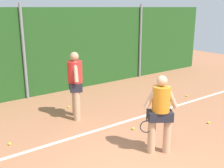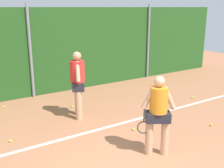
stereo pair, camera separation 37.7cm
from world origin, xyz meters
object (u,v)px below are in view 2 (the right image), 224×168
player_midcourt (78,81)px  tennis_ball_0 (193,97)px  tennis_ball_3 (134,129)px  player_foreground_near (158,112)px  tennis_ball_4 (10,141)px  tennis_ball_2 (211,125)px  tennis_ball_5 (73,106)px  tennis_ball_6 (4,107)px

player_midcourt → tennis_ball_0: player_midcourt is taller
tennis_ball_0 → tennis_ball_3: 3.46m
player_foreground_near → player_midcourt: (-0.49, 2.79, 0.10)m
tennis_ball_3 → tennis_ball_4: size_ratio=1.00×
tennis_ball_2 → tennis_ball_0: bearing=53.0°
tennis_ball_3 → tennis_ball_5: (-0.60, 2.43, 0.00)m
tennis_ball_0 → tennis_ball_3: same height
player_foreground_near → tennis_ball_5: (-0.30, 3.62, -0.94)m
player_midcourt → tennis_ball_6: bearing=63.0°
tennis_ball_6 → tennis_ball_4: bearing=-98.9°
player_foreground_near → tennis_ball_3: size_ratio=26.34×
tennis_ball_4 → tennis_ball_5: (2.24, 1.36, 0.00)m
tennis_ball_2 → tennis_ball_5: size_ratio=1.00×
tennis_ball_0 → tennis_ball_6: size_ratio=1.00×
player_midcourt → tennis_ball_4: (-2.05, -0.52, -1.04)m
tennis_ball_4 → tennis_ball_6: 2.51m
tennis_ball_0 → tennis_ball_4: size_ratio=1.00×
player_midcourt → tennis_ball_2: bearing=-110.1°
tennis_ball_2 → tennis_ball_3: same height
player_midcourt → tennis_ball_0: (4.11, -0.64, -1.04)m
tennis_ball_6 → tennis_ball_0: bearing=-24.2°
player_foreground_near → tennis_ball_2: size_ratio=26.34×
tennis_ball_4 → tennis_ball_3: bearing=-20.6°
player_foreground_near → tennis_ball_5: 3.76m
player_midcourt → tennis_ball_3: player_midcourt is taller
player_foreground_near → tennis_ball_2: 2.42m
tennis_ball_3 → tennis_ball_5: size_ratio=1.00×
player_midcourt → tennis_ball_5: bearing=10.1°
tennis_ball_0 → tennis_ball_5: (-3.92, 1.47, 0.00)m
tennis_ball_4 → tennis_ball_5: 2.62m
tennis_ball_0 → tennis_ball_5: bearing=159.4°
player_foreground_near → tennis_ball_6: bearing=-32.2°
player_foreground_near → tennis_ball_4: size_ratio=26.34×
tennis_ball_0 → tennis_ball_2: bearing=-127.0°
player_midcourt → tennis_ball_3: bearing=-130.8°
tennis_ball_5 → tennis_ball_6: 2.16m
player_foreground_near → player_midcourt: 2.83m
tennis_ball_2 → tennis_ball_4: size_ratio=1.00×
player_foreground_near → tennis_ball_3: bearing=-70.6°
player_foreground_near → tennis_ball_3: 1.55m
tennis_ball_0 → tennis_ball_6: 6.33m
tennis_ball_4 → tennis_ball_6: (0.39, 2.48, 0.00)m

